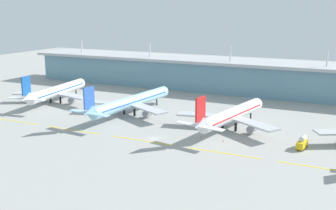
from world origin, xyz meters
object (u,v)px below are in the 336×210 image
Objects in this scene: airliner_far_middle at (231,115)px; safety_cone_right_wingtip at (243,142)px; safety_cone_nose_front at (224,140)px; safety_cone_left_wingtip at (201,137)px; fuel_truck at (302,143)px; airliner_near_middle at (131,102)px; airliner_nearest at (56,91)px.

safety_cone_right_wingtip is at bearing -58.08° from airliner_far_middle.
safety_cone_nose_front is at bearing -171.15° from safety_cone_right_wingtip.
fuel_truck is at bearing 5.48° from safety_cone_left_wingtip.
airliner_nearest is at bearing 173.72° from airliner_near_middle.
airliner_nearest reaches higher than safety_cone_left_wingtip.
airliner_near_middle reaches higher than safety_cone_right_wingtip.
airliner_far_middle is 18.76m from safety_cone_nose_front.
airliner_near_middle is at bearing 168.87° from fuel_truck.
fuel_truck is at bearing -22.43° from airliner_far_middle.
airliner_near_middle is 1.16× the size of airliner_far_middle.
airliner_far_middle reaches higher than safety_cone_nose_front.
safety_cone_right_wingtip is at bearing -171.74° from fuel_truck.
airliner_nearest is 87.56× the size of safety_cone_right_wingtip.
airliner_nearest is 117.30m from safety_cone_right_wingtip.
safety_cone_left_wingtip is (-7.41, -16.98, -6.09)m from airliner_far_middle.
airliner_near_middle reaches higher than safety_cone_nose_front.
fuel_truck is (31.98, -13.20, -4.18)m from airliner_far_middle.
airliner_near_middle is 99.73× the size of safety_cone_right_wingtip.
safety_cone_nose_front is at bearing -81.78° from airliner_far_middle.
airliner_far_middle is 20.22m from safety_cone_right_wingtip.
safety_cone_right_wingtip is at bearing 8.85° from safety_cone_nose_front.
safety_cone_left_wingtip is 1.00× the size of safety_cone_right_wingtip.
airliner_near_middle is 49.85m from safety_cone_left_wingtip.
safety_cone_left_wingtip is (96.74, -26.08, -6.10)m from airliner_nearest.
safety_cone_nose_front is at bearing -171.59° from fuel_truck.
fuel_truck is 29.83m from safety_cone_nose_front.
airliner_far_middle is (104.15, -9.10, -0.00)m from airliner_nearest.
airliner_nearest is 1.02× the size of airliner_far_middle.
airliner_nearest reaches higher than fuel_truck.
safety_cone_right_wingtip is (17.60, 0.62, 0.00)m from safety_cone_left_wingtip.
airliner_far_middle is 34.85m from fuel_truck.
airliner_nearest is 104.54m from airliner_far_middle.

